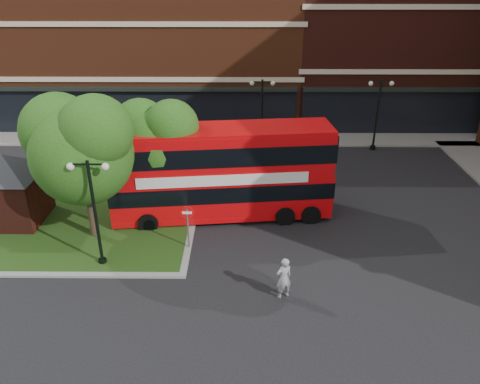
{
  "coord_description": "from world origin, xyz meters",
  "views": [
    {
      "loc": [
        0.74,
        -16.97,
        12.14
      ],
      "look_at": [
        0.58,
        3.51,
        2.0
      ],
      "focal_mm": 35.0,
      "sensor_mm": 36.0,
      "label": 1
    }
  ],
  "objects_px": {
    "woman": "(284,278)",
    "car_white": "(280,139)",
    "bus": "(222,167)",
    "car_silver": "(182,141)"
  },
  "relations": [
    {
      "from": "bus",
      "to": "woman",
      "type": "distance_m",
      "value": 7.48
    },
    {
      "from": "car_silver",
      "to": "bus",
      "type": "bearing_deg",
      "value": -160.64
    },
    {
      "from": "woman",
      "to": "car_white",
      "type": "bearing_deg",
      "value": -117.43
    },
    {
      "from": "woman",
      "to": "car_silver",
      "type": "relative_size",
      "value": 0.5
    },
    {
      "from": "bus",
      "to": "car_silver",
      "type": "height_order",
      "value": "bus"
    },
    {
      "from": "car_silver",
      "to": "car_white",
      "type": "bearing_deg",
      "value": -87.76
    },
    {
      "from": "bus",
      "to": "car_white",
      "type": "distance_m",
      "value": 10.8
    },
    {
      "from": "bus",
      "to": "car_silver",
      "type": "xyz_separation_m",
      "value": [
        -3.3,
        9.73,
        -2.16
      ]
    },
    {
      "from": "woman",
      "to": "car_silver",
      "type": "height_order",
      "value": "woman"
    },
    {
      "from": "bus",
      "to": "car_white",
      "type": "relative_size",
      "value": 2.67
    }
  ]
}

